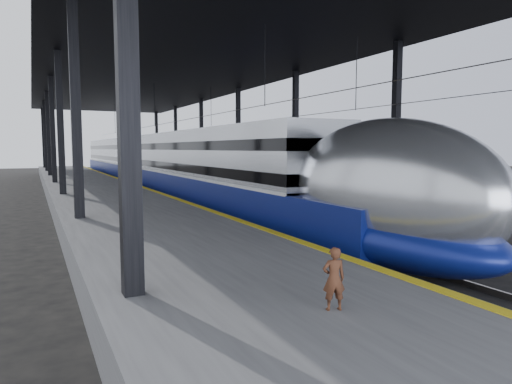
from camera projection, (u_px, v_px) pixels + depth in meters
ground at (280, 256)px, 15.25m from camera, size 160.00×160.00×0.00m
platform at (95, 193)px, 31.54m from camera, size 6.00×80.00×1.00m
yellow_strip at (136, 184)px, 32.72m from camera, size 0.30×80.00×0.01m
rails at (204, 194)px, 35.09m from camera, size 6.52×80.00×0.16m
canopy at (169, 72)px, 33.08m from camera, size 18.00×75.00×9.47m
tgv_train at (156, 165)px, 38.10m from camera, size 3.24×65.20×4.64m
second_train at (189, 162)px, 46.39m from camera, size 3.11×56.05×4.28m
child at (334, 279)px, 7.28m from camera, size 0.43×0.34×1.03m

